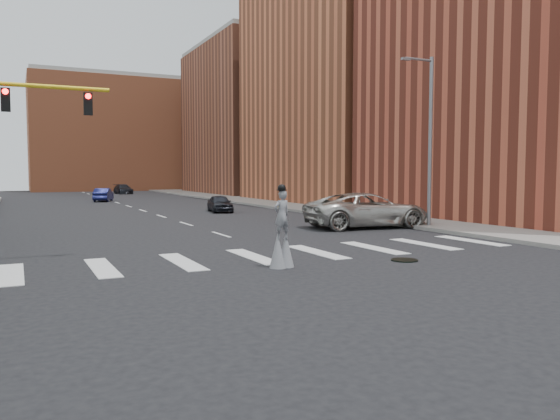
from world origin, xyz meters
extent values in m
plane|color=black|center=(0.00, 0.00, 0.00)|extent=(160.00, 160.00, 0.00)
cube|color=gray|center=(12.50, 25.00, 0.09)|extent=(5.00, 90.00, 0.18)
cylinder|color=black|center=(3.00, -2.00, 0.02)|extent=(0.90, 0.90, 0.04)
cube|color=#A13F2B|center=(22.00, 8.00, 11.00)|extent=(16.00, 20.00, 22.00)
cube|color=#C6653E|center=(22.00, 30.00, 12.00)|extent=(16.00, 22.00, 24.00)
cube|color=#995138|center=(22.00, 54.00, 10.00)|extent=(16.00, 22.00, 20.00)
cube|color=#C6653E|center=(6.00, 78.00, 9.00)|extent=(26.00, 14.00, 18.00)
cylinder|color=slate|center=(11.00, 6.00, 4.50)|extent=(0.20, 0.20, 9.00)
cylinder|color=slate|center=(10.20, 6.00, 8.80)|extent=(1.80, 0.12, 0.12)
cube|color=slate|center=(9.30, 6.00, 8.75)|extent=(0.50, 0.18, 0.12)
cylinder|color=gold|center=(-8.40, 3.00, 5.80)|extent=(5.20, 0.14, 0.14)
cube|color=black|center=(-9.00, 3.00, 5.30)|extent=(0.28, 0.18, 0.75)
cylinder|color=#FF0C0C|center=(-9.00, 2.90, 5.55)|extent=(0.18, 0.06, 0.18)
cube|color=black|center=(-6.50, 3.00, 5.30)|extent=(0.28, 0.18, 0.75)
cylinder|color=#FF0C0C|center=(-6.50, 2.90, 5.55)|extent=(0.18, 0.06, 0.18)
cylinder|color=#311E13|center=(-1.16, -1.35, 0.44)|extent=(0.07, 0.07, 0.88)
cylinder|color=#311E13|center=(-1.48, -1.41, 0.44)|extent=(0.07, 0.07, 0.88)
cone|color=slate|center=(-1.16, -1.35, 0.55)|extent=(0.52, 0.52, 1.10)
cone|color=slate|center=(-1.48, -1.41, 0.55)|extent=(0.52, 0.52, 1.10)
imported|color=slate|center=(-1.32, -1.38, 1.66)|extent=(0.62, 0.47, 1.55)
sphere|color=black|center=(-1.32, -1.38, 2.49)|extent=(0.26, 0.26, 0.26)
cylinder|color=black|center=(-1.32, -1.38, 2.44)|extent=(0.34, 0.34, 0.02)
cube|color=yellow|center=(-1.35, -1.25, 2.08)|extent=(0.22, 0.05, 0.10)
imported|color=#BBB8B1|center=(8.26, 7.76, 0.94)|extent=(7.07, 3.85, 1.88)
imported|color=black|center=(4.93, 22.10, 0.64)|extent=(2.08, 3.96, 1.29)
imported|color=#171B52|center=(-0.84, 41.32, 0.67)|extent=(2.58, 4.30, 1.34)
imported|color=black|center=(4.39, 60.26, 0.65)|extent=(2.24, 4.64, 1.30)
camera|label=1|loc=(-8.75, -16.65, 3.00)|focal=35.00mm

